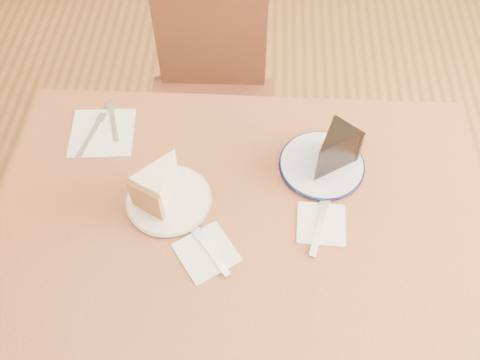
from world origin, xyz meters
name	(u,v)px	position (x,y,z in m)	size (l,w,h in m)	color
ground	(241,326)	(0.00, 0.00, 0.00)	(4.00, 4.00, 0.00)	#4C2E14
table	(242,237)	(0.00, 0.00, 0.65)	(1.20, 0.80, 0.75)	#572C17
chair_far	(211,109)	(-0.13, 0.59, 0.49)	(0.44, 0.44, 0.87)	#391A11
plate_cream	(169,200)	(-0.18, 0.03, 0.76)	(0.20, 0.20, 0.01)	white
plate_navy	(322,165)	(0.20, 0.16, 0.76)	(0.21, 0.21, 0.01)	white
carrot_cake	(163,181)	(-0.19, 0.06, 0.81)	(0.09, 0.12, 0.09)	beige
chocolate_cake	(331,154)	(0.21, 0.15, 0.81)	(0.09, 0.12, 0.10)	black
napkin_cream	(207,252)	(-0.08, -0.10, 0.75)	(0.12, 0.12, 0.00)	white
napkin_navy	(321,224)	(0.19, -0.01, 0.75)	(0.11, 0.11, 0.00)	white
napkin_spare	(102,133)	(-0.39, 0.24, 0.75)	(0.17, 0.17, 0.00)	white
fork_cream	(211,252)	(-0.07, -0.10, 0.76)	(0.01, 0.14, 0.00)	silver
knife_navy	(320,225)	(0.18, -0.02, 0.76)	(0.02, 0.17, 0.00)	silver
fork_spare	(113,122)	(-0.36, 0.28, 0.76)	(0.01, 0.14, 0.00)	white
knife_spare	(91,136)	(-0.41, 0.23, 0.76)	(0.01, 0.16, 0.00)	silver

